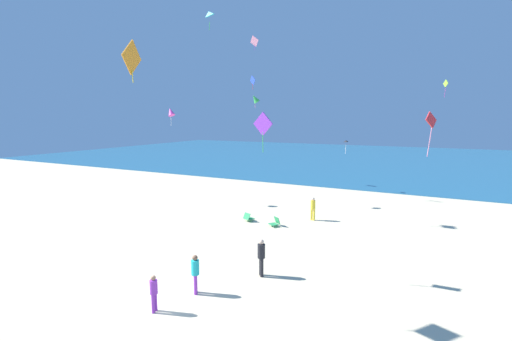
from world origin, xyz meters
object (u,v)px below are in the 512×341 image
(kite_black, at_px, (346,141))
(kite_red, at_px, (431,122))
(beach_chair_near_camera, at_px, (275,222))
(person_0, at_px, (261,255))
(kite_teal, at_px, (208,14))
(kite_purple, at_px, (263,124))
(person_3, at_px, (195,271))
(kite_blue, at_px, (253,80))
(kite_magenta, at_px, (171,112))
(kite_pink, at_px, (254,41))
(kite_orange, at_px, (132,58))
(kite_green, at_px, (255,99))
(beach_chair_far_right, at_px, (248,217))
(person_1, at_px, (313,207))
(person_2, at_px, (154,291))
(kite_lime, at_px, (446,84))

(kite_black, distance_m, kite_red, 21.14)
(beach_chair_near_camera, relative_size, kite_red, 0.49)
(person_0, xyz_separation_m, kite_teal, (-7.71, 7.52, 13.08))
(person_0, xyz_separation_m, kite_purple, (-0.06, 0.25, 5.81))
(person_3, xyz_separation_m, kite_blue, (-9.64, 23.59, 10.10))
(person_3, height_order, kite_blue, kite_blue)
(kite_purple, bearing_deg, kite_magenta, 144.14)
(person_3, bearing_deg, person_0, -156.37)
(kite_teal, relative_size, kite_pink, 1.06)
(kite_orange, bearing_deg, kite_blue, 108.35)
(kite_green, bearing_deg, kite_red, -40.52)
(kite_green, distance_m, kite_blue, 10.09)
(kite_pink, xyz_separation_m, kite_red, (14.73, -14.31, -6.86))
(kite_pink, distance_m, kite_red, 21.65)
(kite_orange, relative_size, kite_blue, 0.97)
(kite_orange, bearing_deg, kite_purple, 57.48)
(person_0, relative_size, kite_purple, 0.97)
(kite_purple, bearing_deg, kite_orange, -122.52)
(kite_pink, relative_size, kite_blue, 0.83)
(beach_chair_far_right, xyz_separation_m, kite_orange, (1.69, -11.70, 8.89))
(beach_chair_near_camera, relative_size, person_1, 0.51)
(person_0, relative_size, kite_teal, 1.29)
(beach_chair_near_camera, xyz_separation_m, person_2, (0.33, -11.69, 0.55))
(beach_chair_near_camera, height_order, kite_magenta, kite_magenta)
(kite_magenta, bearing_deg, kite_blue, 81.20)
(kite_purple, bearing_deg, kite_red, 7.73)
(person_0, bearing_deg, beach_chair_far_right, -98.73)
(beach_chair_near_camera, distance_m, kite_pink, 16.85)
(person_0, distance_m, kite_teal, 16.95)
(kite_magenta, xyz_separation_m, kite_red, (19.50, -8.50, -0.67))
(kite_green, xyz_separation_m, kite_blue, (-4.68, 8.61, 2.42))
(kite_pink, height_order, kite_green, kite_pink)
(person_0, distance_m, kite_magenta, 17.50)
(person_3, height_order, kite_teal, kite_teal)
(person_2, relative_size, kite_black, 1.04)
(beach_chair_near_camera, relative_size, kite_orange, 0.57)
(kite_green, relative_size, kite_orange, 0.77)
(person_0, height_order, kite_lime, kite_lime)
(beach_chair_far_right, xyz_separation_m, person_0, (4.64, -7.42, 0.73))
(kite_blue, bearing_deg, kite_teal, -75.00)
(kite_orange, bearing_deg, beach_chair_far_right, 98.24)
(kite_lime, bearing_deg, kite_purple, -105.13)
(person_3, bearing_deg, kite_teal, -93.90)
(person_2, distance_m, kite_black, 25.60)
(person_3, relative_size, kite_teal, 1.23)
(beach_chair_near_camera, xyz_separation_m, kite_black, (1.33, 13.57, 4.61))
(person_3, distance_m, kite_red, 10.77)
(kite_orange, distance_m, kite_red, 11.07)
(kite_magenta, distance_m, kite_pink, 9.73)
(kite_magenta, xyz_separation_m, kite_lime, (20.05, 16.78, 2.76))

